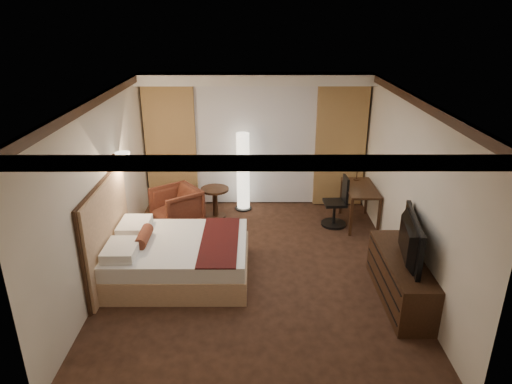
{
  "coord_description": "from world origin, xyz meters",
  "views": [
    {
      "loc": [
        -0.02,
        -6.23,
        3.79
      ],
      "look_at": [
        0.0,
        0.4,
        1.15
      ],
      "focal_mm": 32.0,
      "sensor_mm": 36.0,
      "label": 1
    }
  ],
  "objects_px": {
    "bed": "(180,258)",
    "armchair": "(176,205)",
    "dresser": "(400,279)",
    "office_chair": "(335,201)",
    "television": "(404,236)",
    "desk": "(359,206)",
    "floor_lamp": "(243,172)",
    "side_table": "(215,203)"
  },
  "relations": [
    {
      "from": "bed",
      "to": "armchair",
      "type": "height_order",
      "value": "armchair"
    },
    {
      "from": "bed",
      "to": "armchair",
      "type": "xyz_separation_m",
      "value": [
        -0.33,
        1.81,
        0.1
      ]
    },
    {
      "from": "dresser",
      "to": "office_chair",
      "type": "bearing_deg",
      "value": 102.3
    },
    {
      "from": "bed",
      "to": "television",
      "type": "bearing_deg",
      "value": -11.23
    },
    {
      "from": "armchair",
      "to": "desk",
      "type": "distance_m",
      "value": 3.44
    },
    {
      "from": "armchair",
      "to": "floor_lamp",
      "type": "xyz_separation_m",
      "value": [
        1.24,
        0.73,
        0.4
      ]
    },
    {
      "from": "armchair",
      "to": "office_chair",
      "type": "bearing_deg",
      "value": 52.89
    },
    {
      "from": "floor_lamp",
      "to": "desk",
      "type": "height_order",
      "value": "floor_lamp"
    },
    {
      "from": "desk",
      "to": "dresser",
      "type": "bearing_deg",
      "value": -88.83
    },
    {
      "from": "side_table",
      "to": "desk",
      "type": "bearing_deg",
      "value": -6.85
    },
    {
      "from": "floor_lamp",
      "to": "television",
      "type": "bearing_deg",
      "value": -54.93
    },
    {
      "from": "dresser",
      "to": "desk",
      "type": "bearing_deg",
      "value": 91.17
    },
    {
      "from": "floor_lamp",
      "to": "office_chair",
      "type": "bearing_deg",
      "value": -23.85
    },
    {
      "from": "side_table",
      "to": "floor_lamp",
      "type": "relative_size",
      "value": 0.37
    },
    {
      "from": "dresser",
      "to": "television",
      "type": "xyz_separation_m",
      "value": [
        -0.03,
        0.0,
        0.67
      ]
    },
    {
      "from": "bed",
      "to": "office_chair",
      "type": "distance_m",
      "value": 3.19
    },
    {
      "from": "floor_lamp",
      "to": "desk",
      "type": "distance_m",
      "value": 2.35
    },
    {
      "from": "bed",
      "to": "dresser",
      "type": "bearing_deg",
      "value": -11.12
    },
    {
      "from": "desk",
      "to": "bed",
      "type": "bearing_deg",
      "value": -149.55
    },
    {
      "from": "office_chair",
      "to": "dresser",
      "type": "distance_m",
      "value": 2.46
    },
    {
      "from": "dresser",
      "to": "television",
      "type": "distance_m",
      "value": 0.67
    },
    {
      "from": "floor_lamp",
      "to": "dresser",
      "type": "bearing_deg",
      "value": -54.57
    },
    {
      "from": "bed",
      "to": "television",
      "type": "relative_size",
      "value": 1.74
    },
    {
      "from": "office_chair",
      "to": "desk",
      "type": "bearing_deg",
      "value": 3.65
    },
    {
      "from": "floor_lamp",
      "to": "desk",
      "type": "bearing_deg",
      "value": -17.97
    },
    {
      "from": "television",
      "to": "office_chair",
      "type": "bearing_deg",
      "value": 20.37
    },
    {
      "from": "television",
      "to": "armchair",
      "type": "bearing_deg",
      "value": 63.65
    },
    {
      "from": "floor_lamp",
      "to": "television",
      "type": "relative_size",
      "value": 1.36
    },
    {
      "from": "floor_lamp",
      "to": "side_table",
      "type": "bearing_deg",
      "value": -144.6
    },
    {
      "from": "side_table",
      "to": "desk",
      "type": "height_order",
      "value": "desk"
    },
    {
      "from": "armchair",
      "to": "side_table",
      "type": "height_order",
      "value": "armchair"
    },
    {
      "from": "office_chair",
      "to": "armchair",
      "type": "bearing_deg",
      "value": 176.99
    },
    {
      "from": "side_table",
      "to": "dresser",
      "type": "xyz_separation_m",
      "value": [
        2.79,
        -2.78,
        0.03
      ]
    },
    {
      "from": "side_table",
      "to": "dresser",
      "type": "bearing_deg",
      "value": -44.87
    },
    {
      "from": "armchair",
      "to": "office_chair",
      "type": "height_order",
      "value": "office_chair"
    },
    {
      "from": "bed",
      "to": "side_table",
      "type": "xyz_separation_m",
      "value": [
        0.37,
        2.16,
        -0.0
      ]
    },
    {
      "from": "bed",
      "to": "office_chair",
      "type": "height_order",
      "value": "office_chair"
    },
    {
      "from": "desk",
      "to": "office_chair",
      "type": "height_order",
      "value": "office_chair"
    },
    {
      "from": "television",
      "to": "desk",
      "type": "bearing_deg",
      "value": 9.23
    },
    {
      "from": "bed",
      "to": "desk",
      "type": "relative_size",
      "value": 1.9
    },
    {
      "from": "television",
      "to": "floor_lamp",
      "type": "bearing_deg",
      "value": 43.83
    },
    {
      "from": "side_table",
      "to": "office_chair",
      "type": "distance_m",
      "value": 2.31
    }
  ]
}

